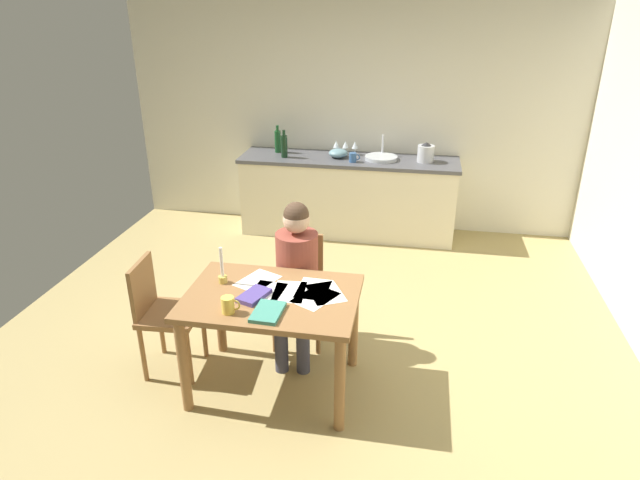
% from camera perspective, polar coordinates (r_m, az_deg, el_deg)
% --- Properties ---
extents(ground_plane, '(5.20, 5.20, 0.04)m').
position_cam_1_polar(ground_plane, '(4.54, -1.03, -10.43)').
color(ground_plane, tan).
extents(wall_back, '(5.20, 0.12, 2.60)m').
position_cam_1_polar(wall_back, '(6.43, 3.54, 12.83)').
color(wall_back, beige).
rests_on(wall_back, ground).
extents(kitchen_counter, '(2.44, 0.64, 0.90)m').
position_cam_1_polar(kitchen_counter, '(6.31, 2.94, 4.63)').
color(kitchen_counter, beige).
rests_on(kitchen_counter, ground).
extents(dining_table, '(1.15, 0.81, 0.74)m').
position_cam_1_polar(dining_table, '(3.72, -5.02, -7.34)').
color(dining_table, olive).
rests_on(dining_table, ground).
extents(chair_at_table, '(0.44, 0.44, 0.86)m').
position_cam_1_polar(chair_at_table, '(4.32, -2.20, -4.65)').
color(chair_at_table, olive).
rests_on(chair_at_table, ground).
extents(person_seated, '(0.36, 0.61, 1.19)m').
position_cam_1_polar(person_seated, '(4.10, -2.51, -3.18)').
color(person_seated, brown).
rests_on(person_seated, ground).
extents(chair_side_empty, '(0.42, 0.42, 0.88)m').
position_cam_1_polar(chair_side_empty, '(4.11, -16.15, -7.09)').
color(chair_side_empty, olive).
rests_on(chair_side_empty, ground).
extents(coffee_mug, '(0.12, 0.08, 0.11)m').
position_cam_1_polar(coffee_mug, '(3.47, -9.54, -6.71)').
color(coffee_mug, '#F2CC4C').
rests_on(coffee_mug, dining_table).
extents(candlestick, '(0.06, 0.06, 0.27)m').
position_cam_1_polar(candlestick, '(3.82, -10.16, -3.41)').
color(candlestick, gold).
rests_on(candlestick, dining_table).
extents(book_magazine, '(0.21, 0.26, 0.03)m').
position_cam_1_polar(book_magazine, '(3.63, -6.91, -5.77)').
color(book_magazine, '#4C3C87').
rests_on(book_magazine, dining_table).
extents(book_cookery, '(0.18, 0.27, 0.03)m').
position_cam_1_polar(book_cookery, '(3.45, -5.47, -7.50)').
color(book_cookery, '#3D8875').
rests_on(book_cookery, dining_table).
extents(paper_letter, '(0.22, 0.30, 0.00)m').
position_cam_1_polar(paper_letter, '(3.71, -0.71, -5.12)').
color(paper_letter, white).
rests_on(paper_letter, dining_table).
extents(paper_bill, '(0.23, 0.31, 0.00)m').
position_cam_1_polar(paper_bill, '(3.69, -5.57, -5.42)').
color(paper_bill, white).
rests_on(paper_bill, dining_table).
extents(paper_envelope, '(0.32, 0.36, 0.00)m').
position_cam_1_polar(paper_envelope, '(3.66, 0.59, -5.54)').
color(paper_envelope, white).
rests_on(paper_envelope, dining_table).
extents(paper_receipt, '(0.32, 0.36, 0.00)m').
position_cam_1_polar(paper_receipt, '(3.61, -0.48, -6.01)').
color(paper_receipt, white).
rests_on(paper_receipt, dining_table).
extents(paper_notice, '(0.23, 0.31, 0.00)m').
position_cam_1_polar(paper_notice, '(3.68, -3.24, -5.41)').
color(paper_notice, white).
rests_on(paper_notice, dining_table).
extents(paper_flyer, '(0.31, 0.36, 0.00)m').
position_cam_1_polar(paper_flyer, '(3.84, -6.54, -4.24)').
color(paper_flyer, white).
rests_on(paper_flyer, dining_table).
extents(sink_unit, '(0.36, 0.36, 0.24)m').
position_cam_1_polar(sink_unit, '(6.14, 6.41, 8.56)').
color(sink_unit, '#B2B7BC').
rests_on(sink_unit, kitchen_counter).
extents(bottle_oil, '(0.07, 0.07, 0.31)m').
position_cam_1_polar(bottle_oil, '(6.40, -4.43, 10.27)').
color(bottle_oil, '#194C23').
rests_on(bottle_oil, kitchen_counter).
extents(bottle_vinegar, '(0.07, 0.07, 0.31)m').
position_cam_1_polar(bottle_vinegar, '(6.18, -3.76, 9.79)').
color(bottle_vinegar, black).
rests_on(bottle_vinegar, kitchen_counter).
extents(mixing_bowl, '(0.21, 0.21, 0.10)m').
position_cam_1_polar(mixing_bowl, '(6.19, 1.93, 9.05)').
color(mixing_bowl, '#668C99').
rests_on(mixing_bowl, kitchen_counter).
extents(stovetop_kettle, '(0.18, 0.18, 0.22)m').
position_cam_1_polar(stovetop_kettle, '(6.11, 10.98, 8.91)').
color(stovetop_kettle, '#B7BABF').
rests_on(stovetop_kettle, kitchen_counter).
extents(wine_glass_near_sink, '(0.07, 0.07, 0.15)m').
position_cam_1_polar(wine_glass_near_sink, '(6.29, 3.67, 9.83)').
color(wine_glass_near_sink, silver).
rests_on(wine_glass_near_sink, kitchen_counter).
extents(wine_glass_by_kettle, '(0.07, 0.07, 0.15)m').
position_cam_1_polar(wine_glass_by_kettle, '(6.30, 2.68, 9.89)').
color(wine_glass_by_kettle, silver).
rests_on(wine_glass_by_kettle, kitchen_counter).
extents(wine_glass_back_left, '(0.07, 0.07, 0.15)m').
position_cam_1_polar(wine_glass_back_left, '(6.32, 1.71, 9.94)').
color(wine_glass_back_left, silver).
rests_on(wine_glass_back_left, kitchen_counter).
extents(teacup_on_counter, '(0.12, 0.08, 0.10)m').
position_cam_1_polar(teacup_on_counter, '(6.01, 3.47, 8.60)').
color(teacup_on_counter, '#33598C').
rests_on(teacup_on_counter, kitchen_counter).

